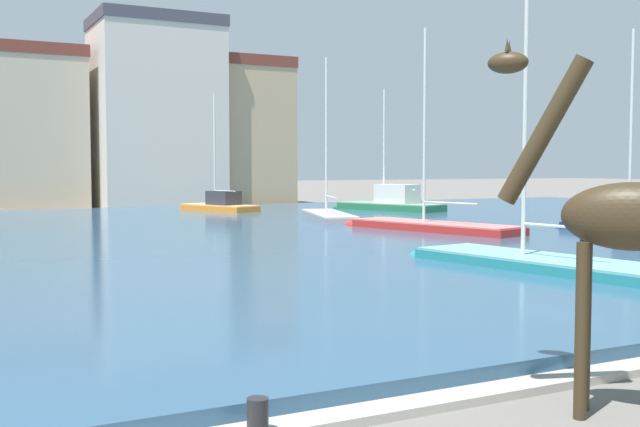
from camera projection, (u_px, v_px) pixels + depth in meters
harbor_water at (78, 243)px, 28.78m from camera, size 89.00×43.34×0.33m
quay_edge_coping at (390, 410)px, 9.32m from camera, size 89.00×0.50×0.12m
giraffe_statue at (621, 224)px, 9.03m from camera, size 1.95×2.28×4.61m
sailboat_orange at (215, 207)px, 47.17m from camera, size 3.82×6.52×7.54m
sailboat_grey at (326, 217)px, 40.17m from camera, size 4.10×8.68×8.70m
sailboat_teal at (517, 264)px, 20.95m from camera, size 3.33×8.64×7.66m
sailboat_green at (385, 205)px, 47.70m from camera, size 4.61×8.28×7.86m
sailboat_red at (420, 228)px, 32.79m from camera, size 4.13×9.32×8.87m
sailboat_navy at (630, 226)px, 31.43m from camera, size 2.77×7.24×8.65m
mooring_bollard at (258, 421)px, 8.35m from camera, size 0.24×0.24×0.50m
townhouse_wide_warehouse at (14, 129)px, 52.28m from camera, size 9.15×6.66×11.21m
townhouse_end_terrace at (156, 114)px, 54.83m from camera, size 8.72×7.08×13.66m
townhouse_corner_house at (247, 133)px, 58.93m from camera, size 5.58×6.79×11.23m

